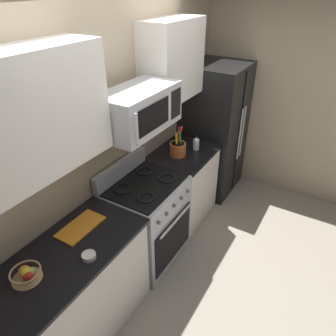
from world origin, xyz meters
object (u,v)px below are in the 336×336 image
object	(u,v)px
utensil_crock	(178,149)
microwave	(139,109)
prep_bowl	(89,256)
fruit_basket	(26,274)
bottle_oil	(178,139)
refrigerator	(214,130)
range_oven	(147,220)
cutting_board	(81,227)
bottle_vinegar	(196,143)

from	to	relation	value
utensil_crock	microwave	bearing A→B (deg)	179.66
prep_bowl	fruit_basket	bearing A→B (deg)	146.89
fruit_basket	bottle_oil	distance (m)	2.18
refrigerator	fruit_basket	bearing A→B (deg)	178.71
range_oven	refrigerator	size ratio (longest dim) A/B	0.63
refrigerator	range_oven	bearing A→B (deg)	179.38
cutting_board	bottle_oil	bearing A→B (deg)	0.95
range_oven	utensil_crock	xyz separation A→B (m)	(0.69, 0.02, 0.52)
fruit_basket	cutting_board	bearing A→B (deg)	5.84
fruit_basket	utensil_crock	bearing A→B (deg)	-0.71
cutting_board	bottle_vinegar	xyz separation A→B (m)	(1.67, -0.20, 0.07)
range_oven	microwave	bearing A→B (deg)	90.02
range_oven	fruit_basket	bearing A→B (deg)	177.88
cutting_board	prep_bowl	distance (m)	0.35
refrigerator	bottle_vinegar	world-z (taller)	refrigerator
refrigerator	bottle_vinegar	xyz separation A→B (m)	(-0.69, -0.07, 0.12)
microwave	bottle_vinegar	world-z (taller)	microwave
range_oven	cutting_board	size ratio (longest dim) A/B	2.86
fruit_basket	cutting_board	xyz separation A→B (m)	(0.55, 0.06, -0.04)
range_oven	bottle_vinegar	bearing A→B (deg)	-5.70
microwave	fruit_basket	xyz separation A→B (m)	(-1.30, 0.02, -0.72)
cutting_board	refrigerator	bearing A→B (deg)	-2.95
range_oven	cutting_board	bearing A→B (deg)	172.16
refrigerator	microwave	bearing A→B (deg)	178.40
utensil_crock	bottle_oil	size ratio (longest dim) A/B	1.64
microwave	bottle_oil	size ratio (longest dim) A/B	3.70
bottle_vinegar	prep_bowl	world-z (taller)	bottle_vinegar
microwave	cutting_board	distance (m)	1.07
refrigerator	bottle_vinegar	size ratio (longest dim) A/B	9.99
microwave	prep_bowl	distance (m)	1.23
cutting_board	prep_bowl	xyz separation A→B (m)	(-0.20, -0.28, 0.01)
fruit_basket	bottle_oil	bearing A→B (deg)	2.18
utensil_crock	bottle_vinegar	xyz separation A→B (m)	(0.23, -0.11, -0.00)
range_oven	bottle_vinegar	world-z (taller)	range_oven
range_oven	fruit_basket	xyz separation A→B (m)	(-1.30, 0.05, 0.48)
utensil_crock	bottle_oil	xyz separation A→B (m)	(0.19, 0.11, 0.01)
microwave	fruit_basket	distance (m)	1.49
microwave	cutting_board	bearing A→B (deg)	174.21
utensil_crock	bottle_vinegar	bearing A→B (deg)	-26.74
microwave	bottle_vinegar	distance (m)	1.15
range_oven	utensil_crock	world-z (taller)	utensil_crock
microwave	refrigerator	bearing A→B (deg)	-1.60
prep_bowl	bottle_vinegar	bearing A→B (deg)	2.58
cutting_board	bottle_vinegar	size ratio (longest dim) A/B	2.19
cutting_board	bottle_vinegar	bearing A→B (deg)	-6.67
bottle_vinegar	microwave	bearing A→B (deg)	172.60
cutting_board	bottle_oil	distance (m)	1.63
microwave	range_oven	bearing A→B (deg)	-89.98
refrigerator	prep_bowl	bearing A→B (deg)	-176.46
microwave	cutting_board	xyz separation A→B (m)	(-0.76, 0.08, -0.76)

